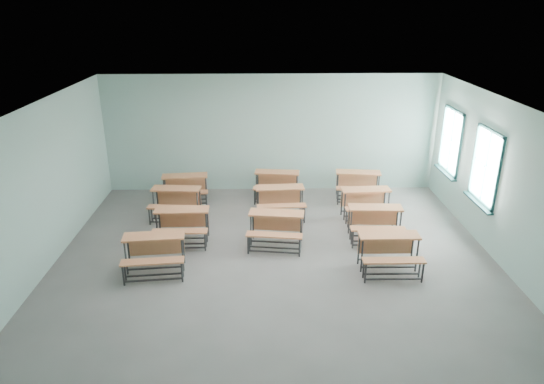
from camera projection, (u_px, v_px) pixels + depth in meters
The scene contains 12 objects.
room at pixel (280, 185), 9.46m from camera, with size 9.04×8.04×3.24m.
desk_unit_r0c0 at pixel (154, 249), 9.36m from camera, with size 1.24×0.89×0.73m.
desk_unit_r0c2 at pixel (389, 248), 9.39m from camera, with size 1.18×0.79×0.73m.
desk_unit_r1c0 at pixel (182, 221), 10.54m from camera, with size 1.18×0.80×0.73m.
desk_unit_r1c1 at pixel (276, 225), 10.38m from camera, with size 1.27×0.94×0.73m.
desk_unit_r1c2 at pixel (376, 219), 10.65m from camera, with size 1.21×0.85×0.73m.
desk_unit_r2c0 at pixel (176, 199), 11.74m from camera, with size 1.23×0.88×0.73m.
desk_unit_r2c1 at pixel (280, 197), 11.81m from camera, with size 1.22×0.86×0.73m.
desk_unit_r2c2 at pixel (366, 200), 11.67m from camera, with size 1.22×0.86×0.73m.
desk_unit_r3c0 at pixel (185, 185), 12.60m from camera, with size 1.25×0.90×0.73m.
desk_unit_r3c1 at pixel (277, 181), 12.86m from camera, with size 1.26×0.92×0.73m.
desk_unit_r3c2 at pixel (358, 181), 12.86m from camera, with size 1.25×0.91×0.73m.
Camera 1 is at (-0.28, -8.81, 4.95)m, focal length 32.00 mm.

